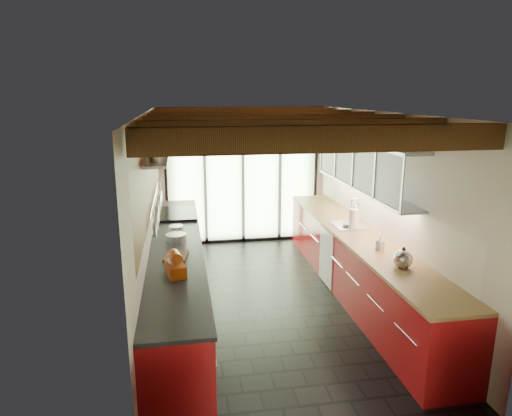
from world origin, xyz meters
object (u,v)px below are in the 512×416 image
object	(u,v)px
stand_mixer	(175,265)
bowl	(350,225)
kettle	(403,258)
paper_towel	(354,219)
soap_bottle	(380,243)

from	to	relation	value
stand_mixer	bowl	world-z (taller)	stand_mixer
stand_mixer	kettle	size ratio (longest dim) A/B	1.17
paper_towel	soap_bottle	world-z (taller)	paper_towel
bowl	soap_bottle	bearing A→B (deg)	-90.00
kettle	soap_bottle	xyz separation A→B (m)	(0.00, 0.60, -0.02)
stand_mixer	paper_towel	xyz separation A→B (m)	(2.54, 1.32, 0.04)
kettle	bowl	xyz separation A→B (m)	(0.00, 1.66, -0.09)
kettle	paper_towel	size ratio (longest dim) A/B	0.83
bowl	paper_towel	bearing A→B (deg)	-90.00
soap_bottle	paper_towel	bearing A→B (deg)	90.00
stand_mixer	bowl	size ratio (longest dim) A/B	1.54
kettle	bowl	world-z (taller)	kettle
stand_mixer	kettle	bearing A→B (deg)	-4.40
paper_towel	bowl	bearing A→B (deg)	90.00
soap_bottle	kettle	bearing A→B (deg)	-90.00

